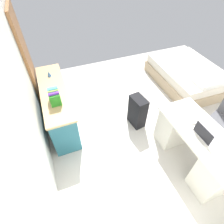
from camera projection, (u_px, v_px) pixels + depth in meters
name	position (u px, v px, depth m)	size (l,w,h in m)	color
ground_plane	(160.00, 121.00, 3.72)	(5.60, 5.60, 0.00)	beige
wall_back	(18.00, 94.00, 2.10)	(4.16, 0.10, 2.89)	silver
door_wooden	(29.00, 63.00, 3.42)	(0.88, 0.05, 2.04)	#936038
desk	(195.00, 146.00, 2.82)	(1.44, 0.67, 0.75)	silver
office_chair	(223.00, 123.00, 3.13)	(0.58, 0.58, 0.94)	black
credenza	(58.00, 106.00, 3.48)	(1.80, 0.48, 0.80)	#235B6B
bed	(187.00, 75.00, 4.51)	(1.95, 1.47, 0.58)	tan
suitcase_black	(137.00, 111.00, 3.46)	(0.36, 0.22, 0.67)	black
laptop	(205.00, 135.00, 2.48)	(0.31, 0.22, 0.21)	#B7B7BC
computer_mouse	(194.00, 122.00, 2.69)	(0.06, 0.10, 0.03)	white
book_row	(55.00, 97.00, 2.89)	(0.28, 0.17, 0.24)	#24791F
figurine_small	(49.00, 74.00, 3.46)	(0.08, 0.08, 0.11)	#4C7FBF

